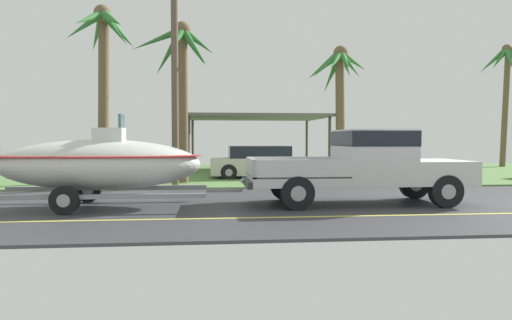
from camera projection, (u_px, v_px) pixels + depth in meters
name	position (u px, v px, depth m)	size (l,w,h in m)	color
ground	(333.00, 178.00, 20.59)	(36.00, 22.00, 0.11)	#38383D
pickup_truck_towing	(371.00, 163.00, 12.19)	(5.82, 2.07, 1.91)	silver
boat_on_trailer	(98.00, 164.00, 11.49)	(6.25, 2.34, 2.27)	gray
parked_sedan_far	(263.00, 163.00, 19.87)	(4.53, 1.81, 1.38)	beige
carport_awning	(255.00, 118.00, 24.97)	(7.22, 5.81, 2.90)	#4C4238
palm_tree_near_left	(338.00, 79.00, 22.32)	(2.98, 3.54, 6.09)	brown
palm_tree_near_right	(508.00, 70.00, 27.34)	(2.85, 3.32, 7.15)	brown
palm_tree_mid	(181.00, 64.00, 17.43)	(3.08, 3.40, 6.00)	brown
palm_tree_far_left	(104.00, 53.00, 17.77)	(2.52, 3.35, 6.70)	brown
utility_pole	(175.00, 57.00, 16.15)	(0.24, 1.80, 8.62)	brown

